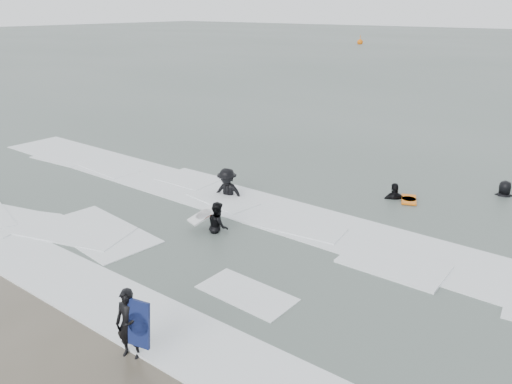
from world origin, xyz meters
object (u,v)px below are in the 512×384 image
Objects in this scene: surfer_centre at (132,355)px; buoy at (360,42)px; surfer_right_near at (394,200)px; surfer_breaker at (227,198)px; surfer_wading at (218,233)px; surfer_right_far at (503,197)px.

surfer_centre is 0.91× the size of buoy.
surfer_centre is 0.85× the size of surfer_right_near.
surfer_centre is 8.76m from surfer_breaker.
surfer_wading is (-2.45, 5.32, 0.00)m from surfer_centre.
buoy reaches higher than surfer_wading.
surfer_right_near is at bearing 20.35° from surfer_right_far.
surfer_right_near is (3.15, 5.90, 0.00)m from surfer_wading.
surfer_wading is at bearing -66.41° from buoy.
surfer_wading reaches higher than surfer_centre.
surfer_breaker is 5.99m from surfer_right_near.
buoy is at bearing 90.56° from surfer_centre.
surfer_centre is at bearing 155.19° from surfer_wading.
surfer_right_far is (3.73, 13.89, 0.00)m from surfer_centre.
surfer_wading is at bearing 24.65° from surfer_right_near.
surfer_wading is at bearing -67.12° from surfer_breaker.
surfer_wading is at bearing 91.65° from surfer_centre.
surfer_right_far is at bearing -59.53° from buoy.
surfer_right_near is at bearing 63.31° from surfer_centre.
surfer_wading is at bearing 33.10° from surfer_right_far.
surfer_breaker reaches higher than surfer_centre.
surfer_breaker is at bearing -1.43° from surfer_right_near.
surfer_right_near reaches higher than surfer_wading.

